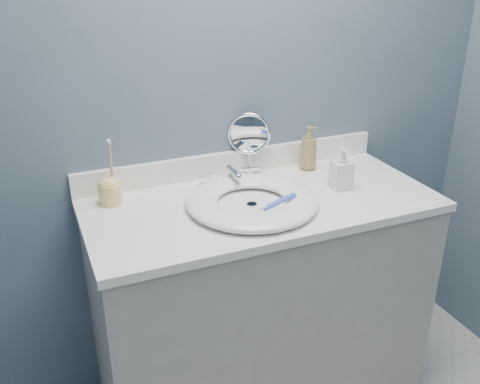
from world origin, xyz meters
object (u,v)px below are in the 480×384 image
makeup_mirror (249,141)px  toothbrush_holder (110,189)px  soap_bottle_amber (309,148)px  soap_bottle_clear (342,168)px

makeup_mirror → toothbrush_holder: size_ratio=1.06×
soap_bottle_amber → toothbrush_holder: size_ratio=0.77×
makeup_mirror → soap_bottle_amber: 0.24m
soap_bottle_clear → makeup_mirror: bearing=141.5°
soap_bottle_amber → toothbrush_holder: (-0.78, -0.02, -0.04)m
makeup_mirror → toothbrush_holder: (-0.54, -0.07, -0.08)m
makeup_mirror → soap_bottle_clear: size_ratio=1.61×
soap_bottle_clear → toothbrush_holder: size_ratio=0.66×
soap_bottle_amber → toothbrush_holder: 0.78m
makeup_mirror → toothbrush_holder: 0.55m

